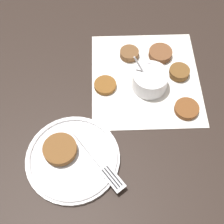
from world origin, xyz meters
TOP-DOWN VIEW (x-y plane):
  - ground_plane at (0.00, 0.00)m, footprint 4.00×4.00m
  - napkin at (-0.02, 0.02)m, footprint 0.35×0.32m
  - sauce_bowl at (-0.05, 0.01)m, footprint 0.11×0.10m
  - fritter_0 at (-0.01, -0.08)m, footprint 0.06×0.06m
  - fritter_1 at (0.06, -0.04)m, footprint 0.07×0.07m
  - fritter_2 at (-0.04, 0.14)m, footprint 0.06×0.06m
  - fritter_3 at (0.07, 0.06)m, footprint 0.06×0.06m
  - fritter_4 at (-0.14, -0.08)m, footprint 0.07×0.07m
  - serving_plate at (-0.26, 0.23)m, footprint 0.23×0.23m
  - fritter_on_plate at (-0.24, 0.26)m, footprint 0.08×0.08m
  - fork at (-0.29, 0.16)m, footprint 0.17×0.13m

SIDE VIEW (x-z plane):
  - ground_plane at x=0.00m, z-range 0.00..0.00m
  - napkin at x=-0.02m, z-range 0.00..0.00m
  - serving_plate at x=-0.26m, z-range 0.00..0.02m
  - fritter_2 at x=-0.04m, z-range 0.00..0.02m
  - fritter_4 at x=-0.14m, z-range 0.00..0.02m
  - fritter_3 at x=0.07m, z-range 0.00..0.02m
  - fritter_1 at x=0.06m, z-range 0.00..0.02m
  - fritter_0 at x=-0.01m, z-range 0.00..0.02m
  - fork at x=-0.29m, z-range 0.02..0.02m
  - fritter_on_plate at x=-0.24m, z-range 0.02..0.04m
  - sauce_bowl at x=-0.05m, z-range -0.02..0.08m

